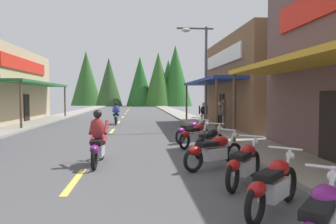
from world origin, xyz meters
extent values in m
cube|color=#4C4C4F|center=(0.00, 27.04, -0.05)|extent=(9.69, 84.07, 0.10)
cube|color=gray|center=(-5.87, 27.04, 0.06)|extent=(2.05, 84.07, 0.12)
cube|color=gray|center=(5.87, 27.04, 0.06)|extent=(2.05, 84.07, 0.12)
cube|color=#E0C64C|center=(0.00, 8.39, 0.01)|extent=(0.16, 2.40, 0.01)
cube|color=#E0C64C|center=(0.00, 14.05, 0.01)|extent=(0.16, 2.40, 0.01)
cube|color=#E0C64C|center=(0.00, 19.34, 0.01)|extent=(0.16, 2.40, 0.01)
cube|color=#E0C64C|center=(0.00, 25.56, 0.01)|extent=(0.16, 2.40, 0.01)
cube|color=#E0C64C|center=(0.00, 31.96, 0.01)|extent=(0.16, 2.40, 0.01)
cube|color=#E0C64C|center=(0.00, 37.96, 0.01)|extent=(0.16, 2.40, 0.01)
cube|color=#E0C64C|center=(0.00, 44.12, 0.01)|extent=(0.16, 2.40, 0.01)
cube|color=#E0C64C|center=(0.00, 49.34, 0.01)|extent=(0.16, 2.40, 0.01)
cube|color=#E0C64C|center=(0.00, 56.00, 0.01)|extent=(0.16, 2.40, 0.01)
cube|color=#E0C64C|center=(0.00, 61.78, 0.01)|extent=(0.16, 2.40, 0.01)
cube|color=#236033|center=(-5.99, 26.13, 2.90)|extent=(1.80, 11.86, 0.16)
cylinder|color=brown|center=(-5.29, 20.40, 1.41)|extent=(0.14, 0.14, 2.82)
cylinder|color=brown|center=(-5.29, 31.86, 1.41)|extent=(0.14, 0.14, 2.82)
cube|color=red|center=(-6.83, 26.13, 4.24)|extent=(0.10, 9.22, 0.90)
cube|color=black|center=(-6.85, 26.13, 1.05)|extent=(0.08, 1.10, 2.10)
cube|color=gold|center=(5.99, 9.54, 2.90)|extent=(1.80, 8.58, 0.16)
cylinder|color=brown|center=(5.29, 13.62, 1.41)|extent=(0.14, 0.14, 2.82)
cube|color=black|center=(6.85, 9.54, 1.05)|extent=(0.08, 1.10, 2.10)
cube|color=brown|center=(10.33, 21.65, 2.82)|extent=(6.88, 11.55, 5.64)
cube|color=navy|center=(5.99, 21.65, 2.90)|extent=(1.80, 10.40, 0.16)
cylinder|color=brown|center=(5.29, 16.65, 1.41)|extent=(0.14, 0.14, 2.82)
cylinder|color=brown|center=(5.29, 26.65, 1.41)|extent=(0.14, 0.14, 2.82)
cube|color=white|center=(6.83, 21.65, 4.40)|extent=(0.10, 8.09, 0.90)
cube|color=black|center=(6.85, 21.65, 1.05)|extent=(0.08, 1.10, 2.10)
cylinder|color=#474C51|center=(5.24, 18.93, 2.90)|extent=(0.14, 0.14, 5.81)
cylinder|color=#474C51|center=(4.61, 18.93, 5.71)|extent=(2.06, 0.10, 0.10)
ellipsoid|color=silver|center=(4.09, 18.93, 5.61)|extent=(0.50, 0.30, 0.24)
torus|color=black|center=(4.08, 4.99, 0.32)|extent=(0.49, 0.55, 0.64)
ellipsoid|color=#721972|center=(3.73, 4.57, 0.72)|extent=(0.61, 0.63, 0.28)
cube|color=black|center=(3.44, 4.23, 0.68)|extent=(0.60, 0.64, 0.12)
cylinder|color=silver|center=(4.00, 4.89, 0.65)|extent=(0.29, 0.32, 0.71)
cylinder|color=silver|center=(3.92, 4.80, 1.02)|extent=(0.48, 0.42, 0.04)
sphere|color=white|center=(4.10, 5.01, 0.85)|extent=(0.16, 0.16, 0.16)
torus|color=black|center=(4.22, 6.55, 0.32)|extent=(0.52, 0.53, 0.64)
torus|color=black|center=(3.19, 5.47, 0.32)|extent=(0.52, 0.53, 0.64)
cube|color=silver|center=(3.70, 6.01, 0.40)|extent=(0.69, 0.70, 0.32)
ellipsoid|color=#A51414|center=(3.84, 6.16, 0.72)|extent=(0.62, 0.63, 0.28)
cube|color=black|center=(3.53, 5.83, 0.68)|extent=(0.62, 0.63, 0.12)
ellipsoid|color=#A51414|center=(3.22, 5.51, 0.55)|extent=(0.48, 0.48, 0.24)
cylinder|color=silver|center=(4.13, 6.46, 0.65)|extent=(0.30, 0.31, 0.71)
cylinder|color=silver|center=(4.05, 6.37, 1.02)|extent=(0.46, 0.44, 0.04)
sphere|color=white|center=(4.24, 6.57, 0.85)|extent=(0.16, 0.16, 0.16)
torus|color=black|center=(4.23, 8.36, 0.32)|extent=(0.46, 0.57, 0.64)
torus|color=black|center=(3.33, 7.16, 0.32)|extent=(0.46, 0.57, 0.64)
cube|color=silver|center=(3.78, 7.76, 0.40)|extent=(0.64, 0.73, 0.32)
ellipsoid|color=#A51414|center=(3.90, 7.92, 0.72)|extent=(0.59, 0.64, 0.28)
cube|color=black|center=(3.63, 7.56, 0.68)|extent=(0.58, 0.65, 0.12)
ellipsoid|color=#A51414|center=(3.36, 7.20, 0.55)|extent=(0.45, 0.50, 0.24)
cylinder|color=silver|center=(4.15, 8.26, 0.65)|extent=(0.27, 0.33, 0.71)
cylinder|color=silver|center=(4.08, 8.16, 1.02)|extent=(0.51, 0.39, 0.04)
sphere|color=white|center=(4.25, 8.39, 0.85)|extent=(0.16, 0.16, 0.16)
torus|color=black|center=(4.14, 9.78, 0.32)|extent=(0.60, 0.41, 0.64)
torus|color=black|center=(2.85, 9.00, 0.32)|extent=(0.60, 0.41, 0.64)
cube|color=silver|center=(3.50, 9.39, 0.40)|extent=(0.74, 0.60, 0.32)
ellipsoid|color=#A51414|center=(3.67, 9.49, 0.72)|extent=(0.64, 0.56, 0.28)
cube|color=black|center=(3.28, 9.26, 0.68)|extent=(0.66, 0.55, 0.12)
ellipsoid|color=#A51414|center=(2.90, 9.03, 0.55)|extent=(0.50, 0.43, 0.24)
cylinder|color=silver|center=(4.03, 9.71, 0.65)|extent=(0.35, 0.24, 0.71)
cylinder|color=silver|center=(3.93, 9.65, 1.02)|extent=(0.34, 0.54, 0.04)
sphere|color=white|center=(4.17, 9.79, 0.85)|extent=(0.16, 0.16, 0.16)
torus|color=black|center=(4.26, 11.92, 0.32)|extent=(0.47, 0.57, 0.64)
torus|color=black|center=(3.34, 10.74, 0.32)|extent=(0.47, 0.57, 0.64)
cube|color=silver|center=(3.80, 11.33, 0.40)|extent=(0.65, 0.73, 0.32)
ellipsoid|color=black|center=(3.92, 11.49, 0.72)|extent=(0.60, 0.64, 0.28)
cube|color=black|center=(3.65, 11.13, 0.68)|extent=(0.59, 0.65, 0.12)
ellipsoid|color=black|center=(3.37, 10.77, 0.55)|extent=(0.46, 0.49, 0.24)
cylinder|color=silver|center=(4.18, 11.82, 0.65)|extent=(0.27, 0.33, 0.71)
cylinder|color=silver|center=(4.11, 11.72, 1.02)|extent=(0.50, 0.40, 0.04)
sphere|color=white|center=(4.28, 11.95, 0.85)|extent=(0.16, 0.16, 0.16)
torus|color=black|center=(4.18, 13.70, 0.32)|extent=(0.51, 0.53, 0.64)
torus|color=black|center=(3.14, 12.62, 0.32)|extent=(0.51, 0.53, 0.64)
cube|color=silver|center=(3.66, 13.16, 0.40)|extent=(0.69, 0.70, 0.32)
ellipsoid|color=#A51414|center=(3.80, 13.30, 0.72)|extent=(0.62, 0.63, 0.28)
cube|color=black|center=(3.48, 12.98, 0.68)|extent=(0.62, 0.63, 0.12)
ellipsoid|color=#A51414|center=(3.17, 12.65, 0.55)|extent=(0.48, 0.48, 0.24)
cylinder|color=silver|center=(4.09, 13.61, 0.65)|extent=(0.30, 0.31, 0.71)
cylinder|color=silver|center=(4.00, 13.52, 1.02)|extent=(0.46, 0.44, 0.04)
sphere|color=white|center=(4.20, 13.72, 0.85)|extent=(0.16, 0.16, 0.16)
torus|color=black|center=(4.20, 15.04, 0.32)|extent=(0.52, 0.53, 0.64)
torus|color=black|center=(3.16, 13.96, 0.32)|extent=(0.52, 0.53, 0.64)
cube|color=silver|center=(3.68, 14.50, 0.40)|extent=(0.69, 0.70, 0.32)
ellipsoid|color=#721972|center=(3.82, 14.65, 0.72)|extent=(0.62, 0.63, 0.28)
cube|color=black|center=(3.51, 14.32, 0.68)|extent=(0.62, 0.63, 0.12)
ellipsoid|color=#721972|center=(3.20, 14.00, 0.55)|extent=(0.48, 0.48, 0.24)
cylinder|color=silver|center=(4.11, 14.95, 0.65)|extent=(0.30, 0.31, 0.71)
cylinder|color=silver|center=(4.03, 14.86, 1.02)|extent=(0.46, 0.44, 0.04)
sphere|color=white|center=(4.22, 15.06, 0.85)|extent=(0.16, 0.16, 0.16)
torus|color=black|center=(0.34, 10.97, 0.32)|extent=(0.12, 0.64, 0.64)
torus|color=black|center=(0.30, 9.47, 0.32)|extent=(0.12, 0.64, 0.64)
cube|color=silver|center=(0.32, 10.22, 0.40)|extent=(0.30, 0.71, 0.32)
ellipsoid|color=#721972|center=(0.33, 10.42, 0.72)|extent=(0.33, 0.57, 0.28)
cube|color=black|center=(0.32, 9.97, 0.68)|extent=(0.30, 0.61, 0.12)
ellipsoid|color=#721972|center=(0.30, 9.52, 0.55)|extent=(0.25, 0.45, 0.24)
cylinder|color=silver|center=(0.34, 10.84, 0.65)|extent=(0.07, 0.37, 0.71)
cylinder|color=silver|center=(0.34, 10.72, 1.02)|extent=(0.60, 0.06, 0.04)
sphere|color=white|center=(0.34, 11.00, 0.85)|extent=(0.16, 0.16, 0.16)
ellipsoid|color=maroon|center=(0.32, 10.07, 1.05)|extent=(0.39, 0.39, 0.64)
sphere|color=black|center=(0.32, 10.12, 1.45)|extent=(0.24, 0.24, 0.24)
cylinder|color=maroon|center=(0.16, 10.24, 0.70)|extent=(0.15, 0.43, 0.24)
cylinder|color=maroon|center=(0.12, 10.37, 1.05)|extent=(0.11, 0.51, 0.40)
cylinder|color=maroon|center=(0.48, 10.23, 0.70)|extent=(0.15, 0.43, 0.24)
cylinder|color=maroon|center=(0.53, 10.36, 1.05)|extent=(0.11, 0.51, 0.40)
torus|color=black|center=(-0.10, 24.60, 0.32)|extent=(0.12, 0.64, 0.64)
torus|color=black|center=(-0.06, 23.10, 0.32)|extent=(0.12, 0.64, 0.64)
cube|color=silver|center=(-0.08, 23.85, 0.40)|extent=(0.30, 0.71, 0.32)
ellipsoid|color=#0C5933|center=(-0.08, 24.05, 0.72)|extent=(0.34, 0.57, 0.28)
cube|color=black|center=(-0.07, 23.60, 0.68)|extent=(0.30, 0.61, 0.12)
ellipsoid|color=#0C5933|center=(-0.06, 23.15, 0.55)|extent=(0.25, 0.45, 0.24)
cylinder|color=silver|center=(-0.10, 24.47, 0.65)|extent=(0.07, 0.37, 0.71)
cylinder|color=silver|center=(-0.09, 24.35, 1.02)|extent=(0.60, 0.06, 0.04)
sphere|color=white|center=(-0.10, 24.63, 0.85)|extent=(0.16, 0.16, 0.16)
ellipsoid|color=#333F8C|center=(-0.07, 23.70, 1.05)|extent=(0.39, 0.39, 0.64)
sphere|color=black|center=(-0.08, 23.75, 1.45)|extent=(0.24, 0.24, 0.24)
cylinder|color=#333F8C|center=(-0.24, 23.87, 0.70)|extent=(0.15, 0.43, 0.24)
cylinder|color=#333F8C|center=(-0.29, 24.00, 1.05)|extent=(0.12, 0.51, 0.40)
cylinder|color=#333F8C|center=(0.08, 23.88, 0.70)|extent=(0.15, 0.43, 0.24)
cylinder|color=#333F8C|center=(0.12, 24.01, 1.05)|extent=(0.12, 0.51, 0.40)
cylinder|color=maroon|center=(5.49, 21.34, 0.39)|extent=(0.14, 0.14, 0.78)
cylinder|color=maroon|center=(5.67, 21.34, 0.39)|extent=(0.14, 0.14, 0.78)
ellipsoid|color=black|center=(5.58, 21.34, 1.06)|extent=(0.36, 0.27, 0.56)
cylinder|color=black|center=(5.34, 21.34, 1.09)|extent=(0.09, 0.09, 0.53)
cylinder|color=black|center=(5.82, 21.34, 1.09)|extent=(0.09, 0.09, 0.53)
sphere|color=beige|center=(5.58, 21.34, 1.46)|extent=(0.21, 0.21, 0.21)
cylinder|color=black|center=(6.36, 19.82, 0.41)|extent=(0.14, 0.14, 0.82)
cylinder|color=black|center=(6.19, 19.86, 0.41)|extent=(0.14, 0.14, 0.82)
ellipsoid|color=#726659|center=(6.27, 19.84, 1.11)|extent=(0.41, 0.33, 0.58)
cylinder|color=#726659|center=(6.51, 19.78, 1.14)|extent=(0.09, 0.09, 0.55)
cylinder|color=#726659|center=(6.04, 19.89, 1.14)|extent=(0.09, 0.09, 0.55)
sphere|color=beige|center=(6.27, 19.84, 1.52)|extent=(0.22, 0.22, 0.22)
cylinder|color=#726659|center=(6.30, 18.90, 0.45)|extent=(0.14, 0.14, 0.90)
cylinder|color=#726659|center=(6.20, 18.75, 0.45)|extent=(0.14, 0.14, 0.90)
ellipsoid|color=#726659|center=(6.25, 18.82, 1.22)|extent=(0.42, 0.44, 0.64)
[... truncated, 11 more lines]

